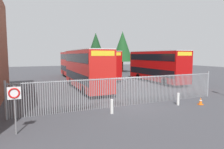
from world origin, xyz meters
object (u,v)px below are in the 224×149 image
double_decker_bus_behind_fence_right (100,64)px  bollard_near_left (112,107)px  traffic_cone_by_gate (201,101)px  double_decker_bus_far_back (73,63)px  double_decker_bus_near_gate (86,68)px  speed_limit_sign_post (14,99)px  double_decker_bus_behind_fence_left (156,65)px  bollard_center_front (178,99)px

double_decker_bus_behind_fence_right → bollard_near_left: double_decker_bus_behind_fence_right is taller
bollard_near_left → traffic_cone_by_gate: bollard_near_left is taller
double_decker_bus_far_back → traffic_cone_by_gate: size_ratio=18.32×
double_decker_bus_near_gate → speed_limit_sign_post: bearing=-121.3°
traffic_cone_by_gate → speed_limit_sign_post: (-12.88, -0.69, 1.49)m
bollard_near_left → double_decker_bus_behind_fence_right: bearing=72.3°
double_decker_bus_far_back → double_decker_bus_behind_fence_left: bearing=-45.6°
bollard_near_left → speed_limit_sign_post: bearing=-167.0°
double_decker_bus_behind_fence_right → bollard_near_left: size_ratio=11.38×
bollard_center_front → bollard_near_left: bearing=-179.9°
double_decker_bus_behind_fence_right → bollard_center_front: (-0.26, -18.28, -1.95)m
speed_limit_sign_post → double_decker_bus_far_back: bearing=71.2°
traffic_cone_by_gate → speed_limit_sign_post: 12.98m
double_decker_bus_near_gate → double_decker_bus_behind_fence_left: bearing=9.4°
double_decker_bus_behind_fence_left → bollard_center_front: size_ratio=11.38×
double_decker_bus_behind_fence_left → bollard_center_front: 13.02m
double_decker_bus_near_gate → double_decker_bus_far_back: same height
double_decker_bus_behind_fence_right → traffic_cone_by_gate: double_decker_bus_behind_fence_right is taller
bollard_near_left → traffic_cone_by_gate: size_ratio=1.61×
double_decker_bus_behind_fence_left → speed_limit_sign_post: double_decker_bus_behind_fence_left is taller
double_decker_bus_behind_fence_left → bollard_near_left: (-11.73, -11.31, -1.95)m
traffic_cone_by_gate → speed_limit_sign_post: size_ratio=0.25×
double_decker_bus_behind_fence_left → bollard_near_left: bearing=-136.0°
double_decker_bus_behind_fence_left → bollard_center_front: bearing=-118.6°
traffic_cone_by_gate → speed_limit_sign_post: speed_limit_sign_post is taller
double_decker_bus_behind_fence_right → bollard_near_left: 19.29m
double_decker_bus_behind_fence_right → double_decker_bus_far_back: size_ratio=1.00×
double_decker_bus_far_back → bollard_center_front: bearing=-80.5°
bollard_near_left → traffic_cone_by_gate: bearing=-4.8°
bollard_center_front → speed_limit_sign_post: size_ratio=0.40×
traffic_cone_by_gate → double_decker_bus_behind_fence_left: bearing=69.4°
bollard_near_left → bollard_center_front: size_ratio=1.00×
double_decker_bus_behind_fence_left → traffic_cone_by_gate: bearing=-110.6°
double_decker_bus_behind_fence_left → double_decker_bus_far_back: (-9.71, 9.91, 0.00)m
bollard_center_front → double_decker_bus_behind_fence_left: bearing=61.4°
double_decker_bus_behind_fence_right → speed_limit_sign_post: size_ratio=4.50×
speed_limit_sign_post → traffic_cone_by_gate: bearing=3.0°
double_decker_bus_behind_fence_left → bollard_near_left: 16.42m
double_decker_bus_behind_fence_right → traffic_cone_by_gate: (1.41, -18.89, -2.13)m
bollard_center_front → speed_limit_sign_post: 11.35m
double_decker_bus_near_gate → bollard_near_left: bearing=-95.7°
speed_limit_sign_post → bollard_near_left: bearing=13.0°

